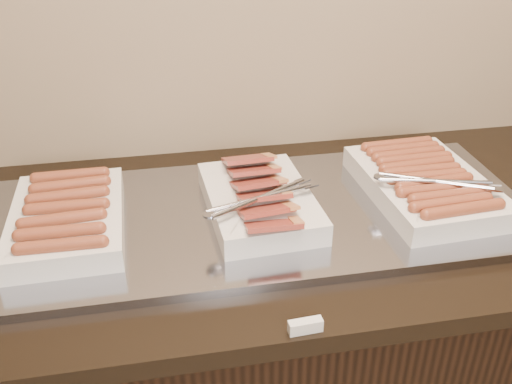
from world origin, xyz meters
The scene contains 6 objects.
counter centered at (0.00, 2.13, 0.45)m, with size 2.06×0.76×0.90m.
warming_tray centered at (0.00, 2.13, 0.91)m, with size 1.20×0.50×0.02m, color #9396A1.
dish_left centered at (-0.41, 2.13, 0.95)m, with size 0.23×0.34×0.07m.
dish_center centered at (-0.01, 2.13, 0.95)m, with size 0.27×0.35×0.09m.
dish_right centered at (0.38, 2.13, 0.95)m, with size 0.28×0.39×0.08m.
label_holder centered at (0.00, 1.77, 0.91)m, with size 0.06×0.02×0.02m, color silver.
Camera 1 is at (-0.21, 1.08, 1.59)m, focal length 40.00 mm.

